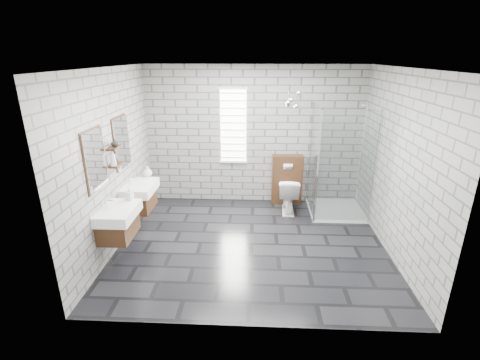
# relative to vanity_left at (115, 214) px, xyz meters

# --- Properties ---
(floor) EXTENTS (4.20, 3.60, 0.02)m
(floor) POSITION_rel_vanity_left_xyz_m (1.91, 0.57, -0.77)
(floor) COLOR black
(floor) RESTS_ON ground
(ceiling) EXTENTS (4.20, 3.60, 0.02)m
(ceiling) POSITION_rel_vanity_left_xyz_m (1.91, 0.57, 1.95)
(ceiling) COLOR white
(ceiling) RESTS_ON wall_back
(wall_back) EXTENTS (4.20, 0.02, 2.70)m
(wall_back) POSITION_rel_vanity_left_xyz_m (1.91, 2.38, 0.59)
(wall_back) COLOR gray
(wall_back) RESTS_ON floor
(wall_front) EXTENTS (4.20, 0.02, 2.70)m
(wall_front) POSITION_rel_vanity_left_xyz_m (1.91, -1.24, 0.59)
(wall_front) COLOR gray
(wall_front) RESTS_ON floor
(wall_left) EXTENTS (0.02, 3.60, 2.70)m
(wall_left) POSITION_rel_vanity_left_xyz_m (-0.20, 0.57, 0.59)
(wall_left) COLOR gray
(wall_left) RESTS_ON floor
(wall_right) EXTENTS (0.02, 3.60, 2.70)m
(wall_right) POSITION_rel_vanity_left_xyz_m (4.02, 0.57, 0.59)
(wall_right) COLOR gray
(wall_right) RESTS_ON floor
(vanity_left) EXTENTS (0.47, 0.70, 1.57)m
(vanity_left) POSITION_rel_vanity_left_xyz_m (0.00, 0.00, 0.00)
(vanity_left) COLOR #432814
(vanity_left) RESTS_ON wall_left
(vanity_right) EXTENTS (0.47, 0.70, 1.57)m
(vanity_right) POSITION_rel_vanity_left_xyz_m (0.00, 0.96, 0.00)
(vanity_right) COLOR #432814
(vanity_right) RESTS_ON wall_left
(shelf_lower) EXTENTS (0.14, 0.30, 0.03)m
(shelf_lower) POSITION_rel_vanity_left_xyz_m (-0.12, 0.52, 0.56)
(shelf_lower) COLOR #432814
(shelf_lower) RESTS_ON wall_left
(shelf_upper) EXTENTS (0.14, 0.30, 0.03)m
(shelf_upper) POSITION_rel_vanity_left_xyz_m (-0.12, 0.52, 0.82)
(shelf_upper) COLOR #432814
(shelf_upper) RESTS_ON wall_left
(window) EXTENTS (0.56, 0.05, 1.48)m
(window) POSITION_rel_vanity_left_xyz_m (1.51, 2.35, 0.79)
(window) COLOR white
(window) RESTS_ON wall_back
(cistern_panel) EXTENTS (0.60, 0.20, 1.00)m
(cistern_panel) POSITION_rel_vanity_left_xyz_m (2.59, 2.27, -0.26)
(cistern_panel) COLOR #432814
(cistern_panel) RESTS_ON floor
(flush_plate) EXTENTS (0.18, 0.01, 0.12)m
(flush_plate) POSITION_rel_vanity_left_xyz_m (2.59, 2.17, 0.04)
(flush_plate) COLOR silver
(flush_plate) RESTS_ON cistern_panel
(shower_enclosure) EXTENTS (1.00, 1.00, 2.03)m
(shower_enclosure) POSITION_rel_vanity_left_xyz_m (3.41, 1.76, -0.25)
(shower_enclosure) COLOR white
(shower_enclosure) RESTS_ON floor
(pendant_cluster) EXTENTS (0.27, 0.20, 0.74)m
(pendant_cluster) POSITION_rel_vanity_left_xyz_m (2.58, 1.94, 1.34)
(pendant_cluster) COLOR silver
(pendant_cluster) RESTS_ON ceiling
(toilet) EXTENTS (0.41, 0.68, 0.68)m
(toilet) POSITION_rel_vanity_left_xyz_m (2.59, 1.86, -0.42)
(toilet) COLOR white
(toilet) RESTS_ON floor
(soap_bottle_a) EXTENTS (0.11, 0.12, 0.20)m
(soap_bottle_a) POSITION_rel_vanity_left_xyz_m (0.12, 0.29, 0.19)
(soap_bottle_a) COLOR #B2B2B2
(soap_bottle_a) RESTS_ON vanity_left
(soap_bottle_b) EXTENTS (0.19, 0.19, 0.19)m
(soap_bottle_b) POSITION_rel_vanity_left_xyz_m (0.07, 1.33, 0.19)
(soap_bottle_b) COLOR #B2B2B2
(soap_bottle_b) RESTS_ON vanity_right
(soap_bottle_c) EXTENTS (0.11, 0.11, 0.24)m
(soap_bottle_c) POSITION_rel_vanity_left_xyz_m (-0.11, 0.41, 0.70)
(soap_bottle_c) COLOR #B2B2B2
(soap_bottle_c) RESTS_ON shelf_lower
(vase) EXTENTS (0.12, 0.12, 0.11)m
(vase) POSITION_rel_vanity_left_xyz_m (-0.11, 0.53, 0.89)
(vase) COLOR #B2B2B2
(vase) RESTS_ON shelf_upper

